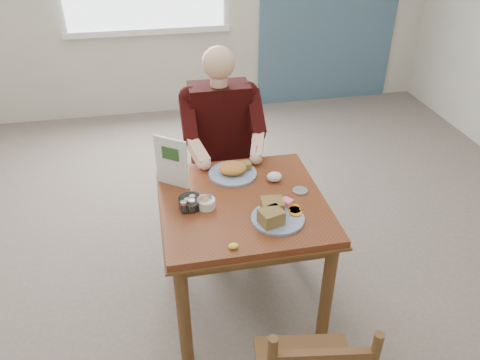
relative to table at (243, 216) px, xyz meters
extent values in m
plane|color=#60544E|center=(0.00, 0.00, -0.64)|extent=(6.00, 6.00, 0.00)
ellipsoid|color=#FFF935|center=(-0.12, -0.39, 0.13)|extent=(0.06, 0.05, 0.03)
ellipsoid|color=white|center=(0.22, 0.16, 0.14)|extent=(0.11, 0.10, 0.06)
cylinder|color=silver|center=(0.34, 0.02, 0.12)|extent=(0.11, 0.11, 0.01)
cube|color=white|center=(-0.40, 2.96, 0.28)|extent=(1.72, 0.04, 0.06)
cube|color=maroon|center=(0.00, 0.00, 0.09)|extent=(0.90, 0.90, 0.04)
cube|color=brown|center=(0.00, 0.00, 0.06)|extent=(0.92, 0.92, 0.01)
cylinder|color=brown|center=(-0.39, -0.39, -0.28)|extent=(0.07, 0.07, 0.71)
cylinder|color=brown|center=(0.39, -0.39, -0.28)|extent=(0.07, 0.07, 0.71)
cylinder|color=brown|center=(-0.39, 0.39, -0.28)|extent=(0.07, 0.07, 0.71)
cylinder|color=brown|center=(0.39, 0.39, -0.28)|extent=(0.07, 0.07, 0.71)
cube|color=brown|center=(0.00, -0.39, 0.02)|extent=(0.80, 0.03, 0.08)
cube|color=brown|center=(0.00, 0.39, 0.02)|extent=(0.80, 0.03, 0.08)
cube|color=brown|center=(-0.39, 0.00, 0.02)|extent=(0.03, 0.80, 0.08)
cube|color=brown|center=(0.39, 0.00, 0.02)|extent=(0.03, 0.80, 0.08)
cylinder|color=brown|center=(-0.18, 0.57, -0.41)|extent=(0.04, 0.04, 0.45)
cylinder|color=brown|center=(0.18, 0.57, -0.41)|extent=(0.04, 0.04, 0.45)
cylinder|color=brown|center=(-0.18, 0.93, -0.41)|extent=(0.04, 0.04, 0.45)
cylinder|color=brown|center=(0.18, 0.93, -0.41)|extent=(0.04, 0.04, 0.45)
cube|color=brown|center=(0.00, 0.75, -0.17)|extent=(0.42, 0.42, 0.03)
cylinder|color=brown|center=(-0.18, 0.93, 0.06)|extent=(0.04, 0.04, 0.50)
cylinder|color=brown|center=(0.18, 0.93, 0.06)|extent=(0.04, 0.04, 0.50)
cube|color=brown|center=(0.00, 0.93, 0.16)|extent=(0.38, 0.03, 0.14)
cube|color=gray|center=(-0.10, 0.63, -0.10)|extent=(0.13, 0.38, 0.12)
cube|color=gray|center=(0.10, 0.63, -0.10)|extent=(0.13, 0.38, 0.12)
cube|color=gray|center=(-0.10, 0.45, -0.40)|extent=(0.10, 0.10, 0.48)
cube|color=gray|center=(0.10, 0.45, -0.40)|extent=(0.10, 0.10, 0.48)
cube|color=black|center=(0.00, 0.78, 0.20)|extent=(0.40, 0.22, 0.58)
sphere|color=black|center=(-0.19, 0.78, 0.42)|extent=(0.15, 0.15, 0.15)
sphere|color=black|center=(0.19, 0.78, 0.42)|extent=(0.15, 0.15, 0.15)
cylinder|color=#D9AA8A|center=(0.00, 0.76, 0.51)|extent=(0.11, 0.11, 0.08)
sphere|color=#D9AA8A|center=(0.00, 0.76, 0.64)|extent=(0.21, 0.21, 0.21)
cube|color=black|center=(-0.22, 0.67, 0.32)|extent=(0.09, 0.29, 0.27)
cube|color=black|center=(0.22, 0.67, 0.32)|extent=(0.09, 0.29, 0.27)
sphere|color=black|center=(-0.22, 0.55, 0.22)|extent=(0.09, 0.09, 0.09)
sphere|color=black|center=(0.22, 0.55, 0.22)|extent=(0.09, 0.09, 0.09)
cube|color=#D9AA8A|center=(-0.19, 0.46, 0.19)|extent=(0.14, 0.23, 0.14)
cube|color=#D9AA8A|center=(0.19, 0.46, 0.19)|extent=(0.14, 0.23, 0.14)
sphere|color=#D9AA8A|center=(-0.16, 0.37, 0.15)|extent=(0.08, 0.08, 0.08)
sphere|color=#D9AA8A|center=(0.16, 0.37, 0.15)|extent=(0.08, 0.08, 0.08)
cylinder|color=silver|center=(0.16, 0.37, 0.20)|extent=(0.01, 0.05, 0.12)
cylinder|color=white|center=(0.14, -0.21, 0.12)|extent=(0.32, 0.32, 0.02)
cube|color=tan|center=(0.10, -0.25, 0.17)|extent=(0.14, 0.13, 0.08)
cube|color=tan|center=(0.12, -0.16, 0.17)|extent=(0.12, 0.11, 0.08)
cylinder|color=orange|center=(0.24, -0.20, 0.13)|extent=(0.07, 0.07, 0.01)
cylinder|color=orange|center=(0.25, -0.17, 0.13)|extent=(0.08, 0.08, 0.01)
cylinder|color=orange|center=(0.25, -0.15, 0.13)|extent=(0.09, 0.09, 0.01)
cube|color=pink|center=(0.22, -0.11, 0.14)|extent=(0.08, 0.08, 0.03)
cylinder|color=white|center=(-0.01, 0.27, 0.12)|extent=(0.32, 0.32, 0.02)
ellipsoid|color=gold|center=(-0.01, 0.27, 0.16)|extent=(0.18, 0.16, 0.06)
cube|color=tan|center=(0.06, 0.30, 0.15)|extent=(0.11, 0.08, 0.04)
cylinder|color=white|center=(-0.21, -0.03, 0.14)|extent=(0.10, 0.10, 0.05)
cube|color=pink|center=(-0.22, -0.03, 0.17)|extent=(0.04, 0.02, 0.02)
cube|color=#6699D8|center=(-0.19, -0.02, 0.17)|extent=(0.04, 0.02, 0.02)
cube|color=#EAD159|center=(-0.21, -0.04, 0.17)|extent=(0.04, 0.03, 0.02)
cube|color=white|center=(-0.22, -0.01, 0.17)|extent=(0.04, 0.02, 0.02)
cylinder|color=white|center=(-0.33, -0.06, 0.14)|extent=(0.04, 0.04, 0.06)
cylinder|color=silver|center=(-0.33, -0.06, 0.18)|extent=(0.04, 0.04, 0.01)
cylinder|color=white|center=(-0.29, -0.05, 0.14)|extent=(0.04, 0.04, 0.06)
cylinder|color=silver|center=(-0.29, -0.05, 0.18)|extent=(0.04, 0.04, 0.01)
cylinder|color=white|center=(-0.29, -0.01, 0.14)|extent=(0.17, 0.17, 0.06)
cylinder|color=white|center=(-0.30, -0.01, 0.16)|extent=(0.04, 0.04, 0.02)
cylinder|color=white|center=(-0.28, 0.01, 0.16)|extent=(0.04, 0.04, 0.02)
cylinder|color=white|center=(-0.28, -0.03, 0.16)|extent=(0.04, 0.04, 0.02)
cube|color=white|center=(-0.36, 0.24, 0.26)|extent=(0.17, 0.13, 0.30)
cube|color=#2D5926|center=(-0.37, 0.23, 0.32)|extent=(0.09, 0.07, 0.08)
camera|label=1|loc=(-0.43, -2.08, 1.59)|focal=35.00mm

